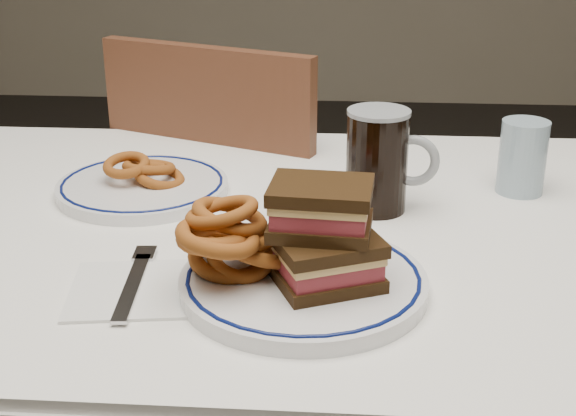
# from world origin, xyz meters

# --- Properties ---
(dining_table) EXTENTS (1.27, 0.87, 0.75)m
(dining_table) POSITION_xyz_m (0.00, 0.00, 0.64)
(dining_table) COLOR white
(dining_table) RESTS_ON floor
(chair_far) EXTENTS (0.55, 0.55, 0.92)m
(chair_far) POSITION_xyz_m (-0.08, 0.48, 0.50)
(chair_far) COLOR #472717
(chair_far) RESTS_ON floor
(main_plate) EXTENTS (0.29, 0.29, 0.02)m
(main_plate) POSITION_xyz_m (0.08, -0.20, 0.76)
(main_plate) COLOR white
(main_plate) RESTS_ON dining_table
(reuben_sandwich) EXTENTS (0.14, 0.13, 0.12)m
(reuben_sandwich) POSITION_xyz_m (0.11, -0.21, 0.83)
(reuben_sandwich) COLOR black
(reuben_sandwich) RESTS_ON main_plate
(onion_rings_main) EXTENTS (0.14, 0.15, 0.11)m
(onion_rings_main) POSITION_xyz_m (-0.00, -0.20, 0.81)
(onion_rings_main) COLOR #6D300E
(onion_rings_main) RESTS_ON main_plate
(ketchup_ramekin) EXTENTS (0.05, 0.05, 0.03)m
(ketchup_ramekin) POSITION_xyz_m (0.07, -0.10, 0.79)
(ketchup_ramekin) COLOR silver
(ketchup_ramekin) RESTS_ON main_plate
(beer_mug) EXTENTS (0.13, 0.09, 0.15)m
(beer_mug) POSITION_xyz_m (0.18, 0.06, 0.83)
(beer_mug) COLOR black
(beer_mug) RESTS_ON dining_table
(water_glass) EXTENTS (0.07, 0.07, 0.11)m
(water_glass) POSITION_xyz_m (0.40, 0.15, 0.81)
(water_glass) COLOR #8EA7B7
(water_glass) RESTS_ON dining_table
(far_plate) EXTENTS (0.26, 0.26, 0.02)m
(far_plate) POSITION_xyz_m (-0.18, 0.10, 0.76)
(far_plate) COLOR white
(far_plate) RESTS_ON dining_table
(onion_rings_far) EXTENTS (0.13, 0.10, 0.06)m
(onion_rings_far) POSITION_xyz_m (-0.18, 0.11, 0.78)
(onion_rings_far) COLOR #6D300E
(onion_rings_far) RESTS_ON far_plate
(napkin_fork) EXTENTS (0.16, 0.19, 0.01)m
(napkin_fork) POSITION_xyz_m (-0.12, -0.21, 0.75)
(napkin_fork) COLOR white
(napkin_fork) RESTS_ON dining_table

